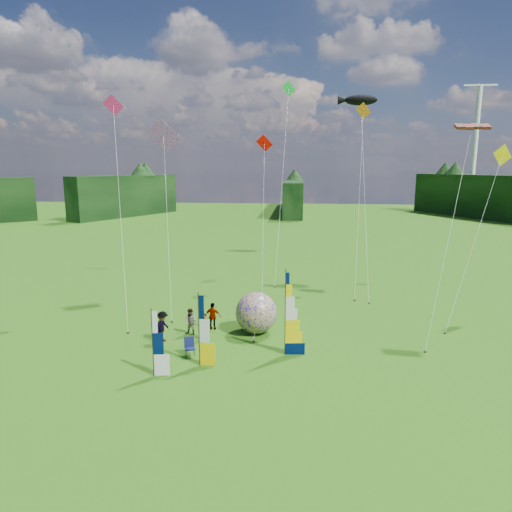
# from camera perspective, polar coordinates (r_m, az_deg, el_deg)

# --- Properties ---
(ground) EXTENTS (220.00, 220.00, 0.00)m
(ground) POSITION_cam_1_polar(r_m,az_deg,el_deg) (23.05, 1.58, -15.56)
(ground) COLOR #38811C
(ground) RESTS_ON ground
(treeline_ring) EXTENTS (210.00, 210.00, 8.00)m
(treeline_ring) POSITION_cam_1_polar(r_m,az_deg,el_deg) (21.55, 1.64, -6.01)
(treeline_ring) COLOR #244A1A
(treeline_ring) RESTS_ON ground
(turbine_right) EXTENTS (8.00, 1.20, 30.00)m
(turbine_right) POSITION_cam_1_polar(r_m,az_deg,el_deg) (130.18, 25.68, 12.09)
(turbine_right) COLOR silver
(turbine_right) RESTS_ON ground
(feather_banner_main) EXTENTS (1.29, 0.24, 4.73)m
(feather_banner_main) POSITION_cam_1_polar(r_m,az_deg,el_deg) (25.32, 3.67, -7.28)
(feather_banner_main) COLOR #021240
(feather_banner_main) RESTS_ON ground
(side_banner_left) EXTENTS (1.07, 0.18, 3.85)m
(side_banner_left) POSITION_cam_1_polar(r_m,az_deg,el_deg) (24.30, -7.13, -9.25)
(side_banner_left) COLOR #FED800
(side_banner_left) RESTS_ON ground
(side_banner_far) EXTENTS (1.01, 0.24, 3.40)m
(side_banner_far) POSITION_cam_1_polar(r_m,az_deg,el_deg) (23.59, -12.79, -10.67)
(side_banner_far) COLOR white
(side_banner_far) RESTS_ON ground
(bol_inflatable) EXTENTS (2.75, 2.75, 2.62)m
(bol_inflatable) POSITION_cam_1_polar(r_m,az_deg,el_deg) (28.89, 0.03, -7.11)
(bol_inflatable) COLOR #0A00A4
(bol_inflatable) RESTS_ON ground
(spectator_a) EXTENTS (0.65, 0.47, 1.66)m
(spectator_a) POSITION_cam_1_polar(r_m,az_deg,el_deg) (28.05, -6.43, -8.78)
(spectator_a) COLOR #66594C
(spectator_a) RESTS_ON ground
(spectator_b) EXTENTS (0.89, 0.57, 1.68)m
(spectator_b) POSITION_cam_1_polar(r_m,az_deg,el_deg) (28.98, -8.14, -8.15)
(spectator_b) COLOR #66594C
(spectator_b) RESTS_ON ground
(spectator_c) EXTENTS (0.72, 1.29, 1.88)m
(spectator_c) POSITION_cam_1_polar(r_m,az_deg,el_deg) (28.15, -11.60, -8.64)
(spectator_c) COLOR #66594C
(spectator_c) RESTS_ON ground
(spectator_d) EXTENTS (1.08, 0.54, 1.77)m
(spectator_d) POSITION_cam_1_polar(r_m,az_deg,el_deg) (29.70, -5.41, -7.51)
(spectator_d) COLOR #66594C
(spectator_d) RESTS_ON ground
(camp_chair) EXTENTS (0.78, 0.78, 1.05)m
(camp_chair) POSITION_cam_1_polar(r_m,az_deg,el_deg) (25.97, -8.28, -11.22)
(camp_chair) COLOR #0E1541
(camp_chair) RESTS_ON ground
(kite_whale) EXTENTS (5.77, 16.49, 18.39)m
(kite_whale) POSITION_cam_1_polar(r_m,az_deg,el_deg) (41.09, 13.45, 9.21)
(kite_whale) COLOR black
(kite_whale) RESTS_ON ground
(kite_rainbow_delta) EXTENTS (8.03, 13.85, 15.16)m
(kite_rainbow_delta) POSITION_cam_1_polar(r_m,az_deg,el_deg) (34.67, -11.10, 6.33)
(kite_rainbow_delta) COLOR #F1325A
(kite_rainbow_delta) RESTS_ON ground
(kite_parafoil) EXTENTS (9.95, 11.67, 14.86)m
(kite_parafoil) POSITION_cam_1_polar(r_m,az_deg,el_deg) (29.63, 23.23, 4.57)
(kite_parafoil) COLOR red
(kite_parafoil) RESTS_ON ground
(small_kite_red) EXTENTS (3.87, 10.75, 13.56)m
(small_kite_red) POSITION_cam_1_polar(r_m,az_deg,el_deg) (37.06, 0.92, 5.59)
(small_kite_red) COLOR #F40900
(small_kite_red) RESTS_ON ground
(small_kite_orange) EXTENTS (4.32, 10.21, 16.36)m
(small_kite_orange) POSITION_cam_1_polar(r_m,az_deg,el_deg) (39.17, 12.82, 7.67)
(small_kite_orange) COLOR orange
(small_kite_orange) RESTS_ON ground
(small_kite_yellow) EXTENTS (10.27, 11.03, 12.44)m
(small_kite_yellow) POSITION_cam_1_polar(r_m,az_deg,el_deg) (33.75, 25.82, 2.98)
(small_kite_yellow) COLOR #FFDC00
(small_kite_yellow) RESTS_ON ground
(small_kite_pink) EXTENTS (7.45, 9.61, 15.79)m
(small_kite_pink) POSITION_cam_1_polar(r_m,az_deg,el_deg) (31.88, -16.66, 6.24)
(small_kite_pink) COLOR #CA1C5E
(small_kite_pink) RESTS_ON ground
(small_kite_green) EXTENTS (7.46, 13.22, 19.36)m
(small_kite_green) POSITION_cam_1_polar(r_m,az_deg,el_deg) (43.51, 3.31, 10.22)
(small_kite_green) COLOR green
(small_kite_green) RESTS_ON ground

